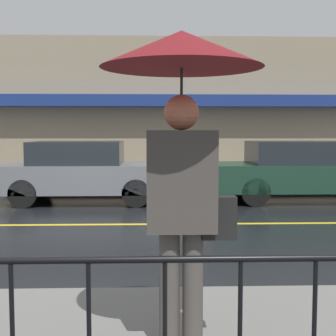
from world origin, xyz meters
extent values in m
plane|color=black|center=(0.00, 0.00, 0.00)|extent=(80.00, 80.00, 0.00)
cube|color=slate|center=(0.00, 4.86, 0.06)|extent=(28.00, 2.17, 0.11)
cube|color=gold|center=(0.00, 0.00, 0.00)|extent=(25.20, 0.12, 0.01)
cube|color=gray|center=(0.00, 6.09, 2.28)|extent=(28.00, 0.30, 4.57)
cube|color=navy|center=(0.00, 5.67, 2.60)|extent=(16.80, 0.55, 0.35)
cylinder|color=#4C4742|center=(1.37, -5.18, 0.56)|extent=(0.15, 0.15, 0.89)
cylinder|color=#4C4742|center=(1.54, -5.18, 0.56)|extent=(0.15, 0.15, 0.89)
cube|color=#47423D|center=(1.45, -5.18, 1.35)|extent=(0.48, 0.29, 0.70)
sphere|color=#CD7152|center=(1.45, -5.18, 1.82)|extent=(0.24, 0.24, 0.24)
cylinder|color=#262628|center=(1.45, -5.18, 1.74)|extent=(0.02, 0.02, 0.77)
cone|color=maroon|center=(1.45, -5.18, 2.25)|extent=(1.12, 1.12, 0.25)
cube|color=black|center=(1.72, -5.18, 1.09)|extent=(0.24, 0.12, 0.30)
cube|color=slate|center=(-0.37, 2.75, 0.59)|extent=(4.03, 1.82, 0.65)
cube|color=#1E2328|center=(-0.53, 2.75, 1.19)|extent=(2.09, 1.68, 0.53)
cylinder|color=black|center=(0.88, 3.55, 0.32)|extent=(0.63, 0.22, 0.63)
cylinder|color=black|center=(0.88, 1.95, 0.32)|extent=(0.63, 0.22, 0.63)
cylinder|color=black|center=(-1.62, 3.55, 0.32)|extent=(0.63, 0.22, 0.63)
cylinder|color=black|center=(-1.62, 1.95, 0.32)|extent=(0.63, 0.22, 0.63)
cube|color=#193828|center=(5.00, 2.75, 0.60)|extent=(4.60, 1.76, 0.64)
cube|color=#1E2328|center=(4.81, 2.75, 1.18)|extent=(2.39, 1.62, 0.53)
cylinder|color=black|center=(3.57, 3.52, 0.33)|extent=(0.65, 0.22, 0.65)
cylinder|color=black|center=(3.57, 1.98, 0.33)|extent=(0.65, 0.22, 0.65)
camera|label=1|loc=(1.25, -8.41, 1.69)|focal=50.00mm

